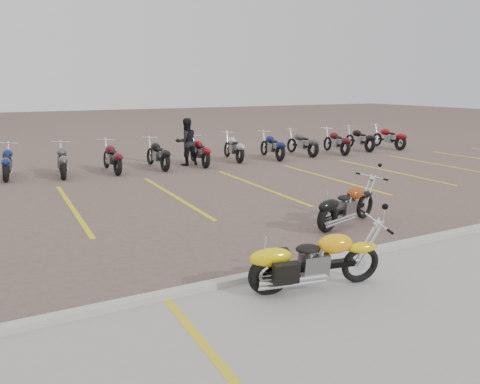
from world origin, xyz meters
name	(u,v)px	position (x,y,z in m)	size (l,w,h in m)	color
ground	(241,237)	(0.00, 0.00, 0.00)	(100.00, 100.00, 0.00)	brown
concrete_apron	(416,342)	(0.00, -4.50, 0.01)	(60.00, 5.00, 0.01)	#9E9B93
curb	(298,267)	(0.00, -2.00, 0.06)	(60.00, 0.18, 0.12)	#ADAAA3
parking_stripes	(174,196)	(0.00, 4.00, 0.00)	(38.00, 5.50, 0.01)	gold
yellow_cruiser	(312,262)	(-0.23, -2.69, 0.43)	(2.10, 0.56, 0.87)	black
flame_cruiser	(345,208)	(2.34, -0.38, 0.41)	(1.97, 0.67, 0.83)	black
person_b	(186,142)	(2.18, 8.61, 0.89)	(0.87, 0.67, 1.78)	black
bg_bike_row	(176,151)	(1.77, 8.69, 0.55)	(22.20, 2.03, 1.10)	black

